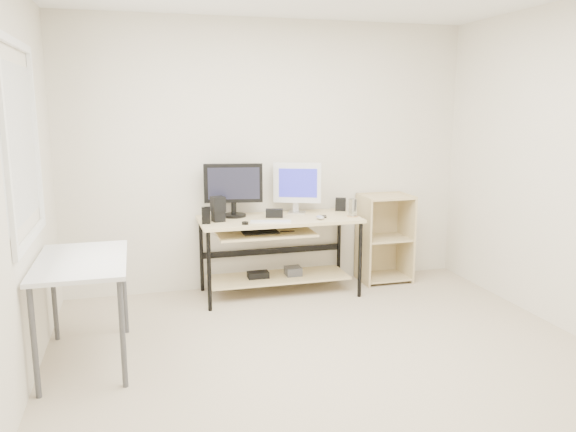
% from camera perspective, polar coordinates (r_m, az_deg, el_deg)
% --- Properties ---
extents(room, '(4.01, 4.01, 2.62)m').
position_cam_1_polar(room, '(3.63, 3.35, 3.70)').
color(room, '#BCAB90').
rests_on(room, ground).
extents(desk, '(1.50, 0.65, 0.75)m').
position_cam_1_polar(desk, '(5.33, -1.16, -2.40)').
color(desk, beige).
rests_on(desk, ground).
extents(side_table, '(0.60, 1.00, 0.75)m').
position_cam_1_polar(side_table, '(4.14, -20.21, -5.20)').
color(side_table, silver).
rests_on(side_table, ground).
extents(shelf_unit, '(0.50, 0.40, 0.90)m').
position_cam_1_polar(shelf_unit, '(5.89, 9.63, -2.13)').
color(shelf_unit, '#CDB780').
rests_on(shelf_unit, ground).
extents(black_monitor, '(0.55, 0.23, 0.50)m').
position_cam_1_polar(black_monitor, '(5.31, -5.57, 3.00)').
color(black_monitor, black).
rests_on(black_monitor, desk).
extents(white_imac, '(0.45, 0.22, 0.50)m').
position_cam_1_polar(white_imac, '(5.46, 0.95, 3.25)').
color(white_imac, silver).
rests_on(white_imac, desk).
extents(keyboard, '(0.38, 0.19, 0.01)m').
position_cam_1_polar(keyboard, '(5.08, -1.77, -0.57)').
color(keyboard, silver).
rests_on(keyboard, desk).
extents(mouse, '(0.07, 0.11, 0.04)m').
position_cam_1_polar(mouse, '(5.21, 3.28, -0.14)').
color(mouse, '#AEAEB3').
rests_on(mouse, desk).
extents(center_speaker, '(0.17, 0.11, 0.08)m').
position_cam_1_polar(center_speaker, '(5.29, -1.40, 0.28)').
color(center_speaker, black).
rests_on(center_speaker, desk).
extents(speaker_left, '(0.14, 0.14, 0.23)m').
position_cam_1_polar(speaker_left, '(5.13, -7.12, 0.76)').
color(speaker_left, black).
rests_on(speaker_left, desk).
extents(speaker_right, '(0.13, 0.13, 0.12)m').
position_cam_1_polar(speaker_right, '(5.67, 5.37, 1.19)').
color(speaker_right, black).
rests_on(speaker_right, desk).
extents(audio_controller, '(0.08, 0.06, 0.15)m').
position_cam_1_polar(audio_controller, '(5.05, -8.33, 0.06)').
color(audio_controller, black).
rests_on(audio_controller, desk).
extents(volume_puck, '(0.07, 0.07, 0.02)m').
position_cam_1_polar(volume_puck, '(4.99, -4.37, -0.73)').
color(volume_puck, black).
rests_on(volume_puck, desk).
extents(smartphone, '(0.09, 0.13, 0.01)m').
position_cam_1_polar(smartphone, '(5.33, 3.59, -0.05)').
color(smartphone, black).
rests_on(smartphone, desk).
extents(coaster, '(0.13, 0.13, 0.01)m').
position_cam_1_polar(coaster, '(5.38, 6.57, -0.00)').
color(coaster, '#AB7D4D').
rests_on(coaster, desk).
extents(drinking_glass, '(0.10, 0.10, 0.16)m').
position_cam_1_polar(drinking_glass, '(5.37, 6.59, 0.88)').
color(drinking_glass, white).
rests_on(drinking_glass, coaster).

